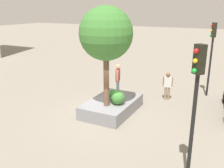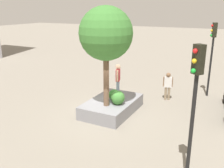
# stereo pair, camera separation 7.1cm
# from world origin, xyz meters

# --- Properties ---
(ground_plane) EXTENTS (120.00, 120.00, 0.00)m
(ground_plane) POSITION_xyz_m (0.00, 0.00, 0.00)
(ground_plane) COLOR gray
(planter_ledge) EXTENTS (3.49, 2.21, 0.66)m
(planter_ledge) POSITION_xyz_m (-0.40, 0.09, 0.33)
(planter_ledge) COLOR gray
(planter_ledge) RESTS_ON ground
(plaza_tree) EXTENTS (2.53, 2.53, 4.82)m
(plaza_tree) POSITION_xyz_m (0.36, 0.17, 4.19)
(plaza_tree) COLOR brown
(plaza_tree) RESTS_ON planter_ledge
(boxwood_shrub) EXTENTS (0.58, 0.58, 0.58)m
(boxwood_shrub) POSITION_xyz_m (-0.49, 0.16, 0.95)
(boxwood_shrub) COLOR #2D6628
(boxwood_shrub) RESTS_ON planter_ledge
(hedge_clump) EXTENTS (0.71, 0.71, 0.71)m
(hedge_clump) POSITION_xyz_m (-0.04, 0.60, 1.02)
(hedge_clump) COLOR #3D7A33
(hedge_clump) RESTS_ON planter_ledge
(skateboard) EXTENTS (0.78, 0.63, 0.07)m
(skateboard) POSITION_xyz_m (-1.13, 0.07, 0.72)
(skateboard) COLOR brown
(skateboard) RESTS_ON planter_ledge
(skateboarder) EXTENTS (0.56, 0.33, 1.73)m
(skateboarder) POSITION_xyz_m (-1.13, 0.07, 1.74)
(skateboarder) COLOR #8C9EB7
(skateboarder) RESTS_ON skateboard
(traffic_light_corner) EXTENTS (0.37, 0.37, 4.41)m
(traffic_light_corner) POSITION_xyz_m (3.38, 4.78, 3.01)
(traffic_light_corner) COLOR black
(traffic_light_corner) RESTS_ON ground
(traffic_light_median) EXTENTS (0.34, 0.37, 4.52)m
(traffic_light_median) POSITION_xyz_m (-5.46, 4.24, 3.08)
(traffic_light_median) COLOR black
(traffic_light_median) RESTS_ON ground
(pedestrian_crossing) EXTENTS (0.33, 0.55, 1.68)m
(pedestrian_crossing) POSITION_xyz_m (-3.59, 2.19, 0.97)
(pedestrian_crossing) COLOR #847056
(pedestrian_crossing) RESTS_ON ground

